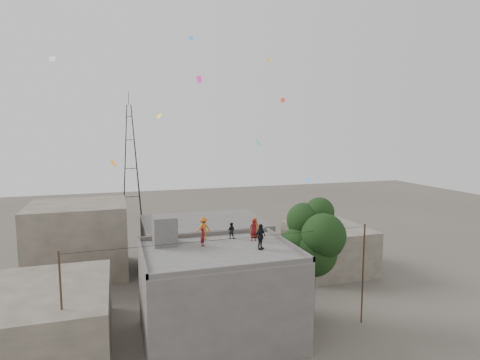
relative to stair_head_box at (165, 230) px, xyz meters
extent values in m
plane|color=#4F4941|center=(3.20, -2.60, -7.10)|extent=(140.00, 140.00, 0.00)
cube|color=#53504D|center=(3.20, -2.60, -4.10)|extent=(10.00, 8.00, 6.00)
cube|color=#5C5956|center=(3.20, -2.60, -1.05)|extent=(10.00, 8.00, 0.10)
cube|color=#53504D|center=(3.20, 1.32, -0.85)|extent=(10.00, 0.15, 0.30)
cube|color=#53504D|center=(3.20, -6.53, -0.85)|extent=(10.00, 0.15, 0.30)
cube|color=#53504D|center=(8.12, -2.60, -0.85)|extent=(0.15, 8.00, 0.30)
cube|color=#53504D|center=(-1.72, -2.60, -0.85)|extent=(0.15, 8.00, 0.30)
cube|color=#53504D|center=(0.00, 0.00, 0.00)|extent=(1.60, 1.80, 2.00)
cube|color=#595246|center=(-7.80, -0.60, -5.10)|extent=(8.00, 10.00, 4.00)
cube|color=#53504D|center=(5.20, 11.40, -4.60)|extent=(12.00, 9.00, 5.00)
cube|color=#595246|center=(-6.80, 13.40, -3.60)|extent=(9.00, 8.00, 7.00)
cube|color=#595246|center=(17.20, 7.40, -4.90)|extent=(7.00, 8.00, 4.40)
cylinder|color=black|center=(10.40, -2.10, -5.10)|extent=(0.44, 0.44, 4.00)
cylinder|color=black|center=(10.55, -2.00, -3.50)|extent=(0.64, 0.91, 2.14)
sphere|color=black|center=(10.40, -2.10, -1.90)|extent=(3.60, 3.60, 3.60)
sphere|color=black|center=(11.50, -1.80, -1.10)|extent=(3.00, 3.00, 3.00)
sphere|color=black|center=(9.50, -1.60, -1.50)|extent=(2.80, 2.80, 2.80)
sphere|color=black|center=(10.80, -2.90, -0.50)|extent=(3.20, 3.20, 3.20)
sphere|color=black|center=(10.10, -1.20, 0.30)|extent=(2.60, 2.60, 2.60)
sphere|color=black|center=(11.20, -1.50, 0.90)|extent=(2.20, 2.20, 2.20)
cylinder|color=black|center=(-6.30, -4.10, -3.40)|extent=(0.12, 0.12, 7.40)
cylinder|color=black|center=(13.70, -3.60, -3.40)|extent=(0.12, 0.12, 7.40)
cylinder|color=black|center=(3.70, -3.85, 0.10)|extent=(20.00, 0.52, 0.02)
cylinder|color=black|center=(-1.65, 36.55, 1.90)|extent=(1.27, 1.27, 18.01)
cylinder|color=black|center=(0.05, 36.55, 1.90)|extent=(1.27, 1.27, 18.01)
cylinder|color=black|center=(0.05, 38.25, 1.90)|extent=(1.27, 1.27, 18.01)
cylinder|color=black|center=(-1.65, 38.25, 1.90)|extent=(1.27, 1.27, 18.01)
cube|color=black|center=(-0.80, 37.40, -3.50)|extent=(2.36, 0.08, 0.08)
cube|color=black|center=(-0.80, 37.40, -3.50)|extent=(0.08, 2.36, 0.08)
cube|color=black|center=(-0.80, 37.40, 1.00)|extent=(1.81, 0.08, 0.08)
cube|color=black|center=(-0.80, 37.40, 1.00)|extent=(0.08, 1.81, 0.08)
cube|color=black|center=(-0.80, 37.40, 5.50)|extent=(1.26, 0.08, 0.08)
cube|color=black|center=(-0.80, 37.40, 5.50)|extent=(0.08, 1.26, 0.08)
cube|color=black|center=(-0.80, 37.40, 9.10)|extent=(0.82, 0.08, 0.08)
cube|color=black|center=(-0.80, 37.40, 9.10)|extent=(0.08, 0.82, 0.08)
cylinder|color=black|center=(-0.80, 37.40, 11.90)|extent=(0.08, 0.08, 2.00)
imported|color=maroon|center=(6.18, -1.03, -0.21)|extent=(0.63, 0.47, 1.58)
imported|color=#C55716|center=(6.56, -0.21, -0.24)|extent=(0.88, 0.75, 1.52)
imported|color=black|center=(4.84, 0.08, -0.40)|extent=(0.74, 0.69, 1.20)
imported|color=black|center=(5.94, -3.15, -0.13)|extent=(1.09, 0.90, 1.74)
imported|color=#C56416|center=(2.85, 0.46, -0.18)|extent=(1.18, 0.86, 1.64)
imported|color=maroon|center=(2.44, -1.23, -0.36)|extent=(0.50, 0.56, 1.28)
plane|color=orange|center=(-3.25, 1.48, 4.66)|extent=(0.47, 0.59, 0.43)
plane|color=#F52699|center=(3.85, 6.18, 11.17)|extent=(0.41, 0.53, 0.53)
plane|color=yellow|center=(4.01, 10.85, 12.59)|extent=(0.29, 0.43, 0.33)
plane|color=blue|center=(10.38, -1.16, 3.40)|extent=(0.25, 0.51, 0.46)
plane|color=white|center=(-7.25, 5.38, 12.13)|extent=(0.44, 0.26, 0.36)
plane|color=yellow|center=(11.01, 8.72, 13.52)|extent=(0.42, 0.33, 0.40)
plane|color=#2EAE66|center=(6.18, -1.95, 6.09)|extent=(0.49, 0.53, 0.38)
plane|color=#E23835|center=(12.04, 7.51, 9.73)|extent=(0.41, 0.15, 0.40)
plane|color=yellow|center=(-0.02, 1.69, 7.93)|extent=(0.42, 0.46, 0.32)
plane|color=#4E9DEA|center=(4.41, 12.60, 15.90)|extent=(0.41, 0.17, 0.39)
camera|label=1|loc=(-3.12, -27.58, 6.89)|focal=30.00mm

